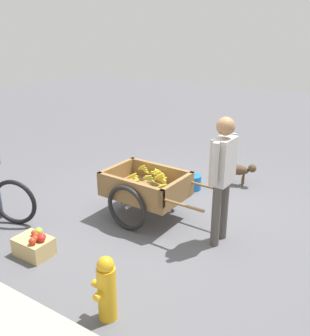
% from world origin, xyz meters
% --- Properties ---
extents(ground_plane, '(24.00, 24.00, 0.00)m').
position_xyz_m(ground_plane, '(0.00, 0.00, 0.00)').
color(ground_plane, '#56565B').
extents(fruit_cart, '(1.68, 0.96, 0.72)m').
position_xyz_m(fruit_cart, '(0.17, 0.13, 0.44)').
color(fruit_cart, olive).
rests_on(fruit_cart, ground).
extents(vendor_person, '(0.22, 0.57, 1.63)m').
position_xyz_m(vendor_person, '(-0.98, 0.17, 0.97)').
color(vendor_person, '#4C4742').
rests_on(vendor_person, ground).
extents(dog, '(0.66, 0.26, 0.40)m').
position_xyz_m(dog, '(-0.50, -1.71, 0.27)').
color(dog, '#4C3823').
rests_on(dog, ground).
extents(fire_hydrant, '(0.25, 0.25, 0.67)m').
position_xyz_m(fire_hydrant, '(-0.66, 2.01, 0.33)').
color(fire_hydrant, gold).
rests_on(fire_hydrant, ground).
extents(plastic_bucket, '(0.28, 0.28, 0.25)m').
position_xyz_m(plastic_bucket, '(0.07, -1.11, 0.12)').
color(plastic_bucket, '#1966B2').
rests_on(plastic_bucket, ground).
extents(apple_crate, '(0.44, 0.32, 0.32)m').
position_xyz_m(apple_crate, '(0.76, 1.66, 0.13)').
color(apple_crate, tan).
rests_on(apple_crate, ground).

